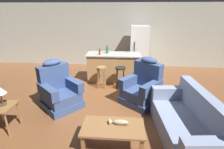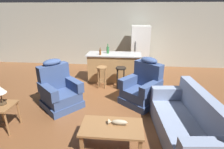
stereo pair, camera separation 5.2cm
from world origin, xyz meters
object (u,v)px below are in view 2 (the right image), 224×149
(couch, at_px, (187,124))
(end_table, at_px, (2,109))
(fish_figurine, at_px, (118,122))
(recliner_near_island, at_px, (142,88))
(bottle_tall_green, at_px, (100,52))
(recliner_near_lamp, at_px, (59,91))
(refrigerator, at_px, (140,49))
(table_lamp, at_px, (0,90))
(bar_stool_left, at_px, (102,73))
(bar_stool_right, at_px, (121,74))
(kitchen_island, at_px, (114,67))
(bottle_short_amber, at_px, (108,50))
(coffee_table, at_px, (112,129))

(couch, xyz_separation_m, end_table, (-3.62, -0.02, 0.12))
(fish_figurine, distance_m, recliner_near_island, 1.69)
(end_table, height_order, bottle_tall_green, bottle_tall_green)
(recliner_near_lamp, distance_m, refrigerator, 3.77)
(couch, height_order, table_lamp, table_lamp)
(bar_stool_left, relative_size, bar_stool_right, 1.00)
(bar_stool_right, bearing_deg, recliner_near_lamp, -140.48)
(bar_stool_right, height_order, refrigerator, refrigerator)
(kitchen_island, bearing_deg, table_lamp, -125.15)
(fish_figurine, xyz_separation_m, bar_stool_left, (-0.65, 2.45, 0.01))
(table_lamp, bearing_deg, recliner_near_lamp, 51.84)
(table_lamp, height_order, refrigerator, refrigerator)
(fish_figurine, bearing_deg, bar_stool_right, 91.40)
(end_table, height_order, table_lamp, table_lamp)
(recliner_near_island, xyz_separation_m, bar_stool_left, (-1.19, 0.85, 0.05))
(recliner_near_lamp, height_order, bar_stool_left, recliner_near_lamp)
(bottle_tall_green, bearing_deg, couch, -52.72)
(refrigerator, bearing_deg, bar_stool_right, -109.91)
(bottle_short_amber, bearing_deg, recliner_near_island, -54.41)
(bar_stool_right, xyz_separation_m, bottle_short_amber, (-0.47, 0.66, 0.60))
(table_lamp, height_order, bar_stool_left, table_lamp)
(fish_figurine, xyz_separation_m, bar_stool_right, (-0.06, 2.45, 0.01))
(fish_figurine, distance_m, bottle_short_amber, 3.22)
(bar_stool_right, bearing_deg, refrigerator, 70.09)
(couch, distance_m, end_table, 3.62)
(fish_figurine, bearing_deg, recliner_near_lamp, 141.75)
(table_lamp, relative_size, bar_stool_right, 0.60)
(table_lamp, distance_m, bar_stool_left, 2.80)
(end_table, height_order, bottle_short_amber, bottle_short_amber)
(end_table, xyz_separation_m, table_lamp, (0.02, 0.04, 0.41))
(table_lamp, xyz_separation_m, bottle_tall_green, (1.56, 2.65, 0.17))
(kitchen_island, distance_m, refrigerator, 1.57)
(coffee_table, relative_size, bottle_short_amber, 3.53)
(fish_figurine, height_order, bottle_short_amber, bottle_short_amber)
(couch, bearing_deg, recliner_near_lamp, -24.80)
(kitchen_island, bearing_deg, end_table, -125.10)
(bar_stool_right, distance_m, refrigerator, 1.99)
(end_table, distance_m, bottle_tall_green, 3.17)
(recliner_near_lamp, distance_m, bar_stool_right, 1.93)
(table_lamp, distance_m, bottle_short_amber, 3.39)
(coffee_table, bearing_deg, recliner_near_lamp, 138.33)
(end_table, distance_m, table_lamp, 0.41)
(kitchen_island, height_order, refrigerator, refrigerator)
(recliner_near_island, xyz_separation_m, end_table, (-2.89, -1.40, 0.04))
(couch, xyz_separation_m, recliner_near_lamp, (-2.83, 1.00, 0.08))
(fish_figurine, bearing_deg, end_table, 174.97)
(bottle_tall_green, bearing_deg, kitchen_island, 23.22)
(recliner_near_lamp, bearing_deg, bottle_tall_green, 106.79)
(coffee_table, height_order, bar_stool_left, bar_stool_left)
(fish_figurine, relative_size, table_lamp, 0.83)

